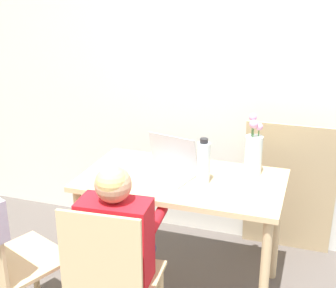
{
  "coord_description": "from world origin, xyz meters",
  "views": [
    {
      "loc": [
        0.57,
        -0.84,
        1.8
      ],
      "look_at": [
        -0.22,
        1.53,
        0.91
      ],
      "focal_mm": 50.0,
      "sensor_mm": 36.0,
      "label": 1
    }
  ],
  "objects_px": {
    "person_seated": "(119,237)",
    "water_bottle": "(203,162)",
    "laptop": "(169,166)",
    "flower_vase": "(253,152)",
    "chair_occupied": "(112,283)"
  },
  "relations": [
    {
      "from": "person_seated",
      "to": "laptop",
      "type": "xyz_separation_m",
      "value": [
        0.06,
        0.56,
        0.15
      ]
    },
    {
      "from": "person_seated",
      "to": "flower_vase",
      "type": "distance_m",
      "value": 0.92
    },
    {
      "from": "flower_vase",
      "to": "water_bottle",
      "type": "bearing_deg",
      "value": -139.78
    },
    {
      "from": "person_seated",
      "to": "flower_vase",
      "type": "xyz_separation_m",
      "value": [
        0.52,
        0.72,
        0.24
      ]
    },
    {
      "from": "laptop",
      "to": "flower_vase",
      "type": "height_order",
      "value": "flower_vase"
    },
    {
      "from": "person_seated",
      "to": "water_bottle",
      "type": "bearing_deg",
      "value": -122.65
    },
    {
      "from": "flower_vase",
      "to": "water_bottle",
      "type": "xyz_separation_m",
      "value": [
        -0.24,
        -0.2,
        -0.02
      ]
    },
    {
      "from": "chair_occupied",
      "to": "flower_vase",
      "type": "bearing_deg",
      "value": -125.65
    },
    {
      "from": "person_seated",
      "to": "water_bottle",
      "type": "height_order",
      "value": "person_seated"
    },
    {
      "from": "laptop",
      "to": "flower_vase",
      "type": "relative_size",
      "value": 0.97
    },
    {
      "from": "laptop",
      "to": "flower_vase",
      "type": "bearing_deg",
      "value": 32.68
    },
    {
      "from": "person_seated",
      "to": "water_bottle",
      "type": "xyz_separation_m",
      "value": [
        0.28,
        0.52,
        0.22
      ]
    },
    {
      "from": "laptop",
      "to": "water_bottle",
      "type": "xyz_separation_m",
      "value": [
        0.22,
        -0.05,
        0.07
      ]
    },
    {
      "from": "chair_occupied",
      "to": "flower_vase",
      "type": "relative_size",
      "value": 2.42
    },
    {
      "from": "chair_occupied",
      "to": "water_bottle",
      "type": "relative_size",
      "value": 3.38
    }
  ]
}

